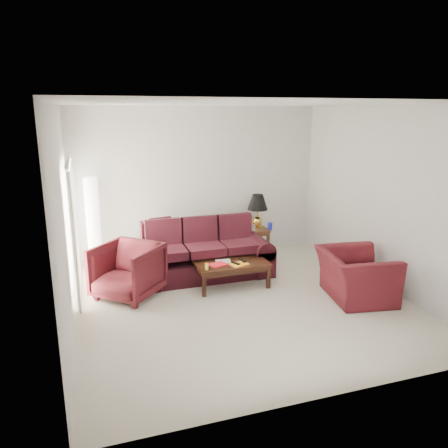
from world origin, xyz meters
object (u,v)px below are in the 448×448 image
at_px(floor_lamp, 93,224).
at_px(sofa, 203,250).
at_px(armchair_left, 128,271).
at_px(armchair_right, 356,275).
at_px(coffee_table, 232,275).
at_px(end_table, 255,241).

bearing_deg(floor_lamp, sofa, -27.79).
bearing_deg(armchair_left, armchair_right, 22.93).
bearing_deg(armchair_left, coffee_table, 37.32).
xyz_separation_m(floor_lamp, coffee_table, (2.16, -1.58, -0.67)).
bearing_deg(coffee_table, floor_lamp, 160.08).
height_order(sofa, floor_lamp, floor_lamp).
distance_m(sofa, coffee_table, 0.75).
bearing_deg(sofa, armchair_left, -163.62).
bearing_deg(floor_lamp, armchair_right, -34.08).
height_order(sofa, armchair_left, sofa).
relative_size(end_table, armchair_right, 0.47).
height_order(floor_lamp, coffee_table, floor_lamp).
distance_m(sofa, end_table, 1.66).
xyz_separation_m(end_table, coffee_table, (-1.04, -1.53, -0.06)).
relative_size(armchair_left, armchair_right, 0.82).
height_order(end_table, coffee_table, end_table).
distance_m(end_table, armchair_right, 2.66).
height_order(sofa, end_table, sofa).
bearing_deg(floor_lamp, coffee_table, -36.17).
relative_size(sofa, armchair_right, 2.09).
height_order(floor_lamp, armchair_left, floor_lamp).
relative_size(end_table, floor_lamp, 0.31).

